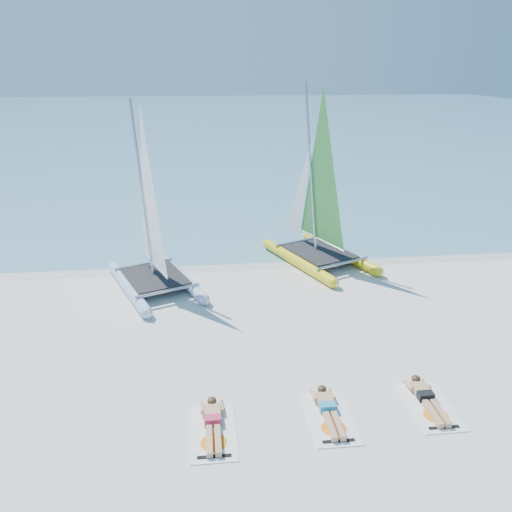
{
  "coord_description": "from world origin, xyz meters",
  "views": [
    {
      "loc": [
        -2.24,
        -12.86,
        7.4
      ],
      "look_at": [
        -0.7,
        1.2,
        1.97
      ],
      "focal_mm": 35.0,
      "sensor_mm": 36.0,
      "label": 1
    }
  ],
  "objects_px": {
    "towel_b": "(330,418)",
    "sunbather_c": "(426,397)",
    "catamaran_blue": "(151,234)",
    "sunbather_a": "(213,422)",
    "towel_c": "(429,406)",
    "catamaran_yellow": "(314,205)",
    "towel_a": "(213,432)",
    "sunbather_b": "(328,408)"
  },
  "relations": [
    {
      "from": "towel_a",
      "to": "sunbather_c",
      "type": "height_order",
      "value": "sunbather_c"
    },
    {
      "from": "towel_a",
      "to": "towel_b",
      "type": "relative_size",
      "value": 1.0
    },
    {
      "from": "catamaran_blue",
      "to": "sunbather_b",
      "type": "distance_m",
      "value": 8.93
    },
    {
      "from": "sunbather_c",
      "to": "towel_b",
      "type": "bearing_deg",
      "value": -171.64
    },
    {
      "from": "towel_b",
      "to": "towel_a",
      "type": "bearing_deg",
      "value": -176.47
    },
    {
      "from": "towel_a",
      "to": "sunbather_b",
      "type": "height_order",
      "value": "sunbather_b"
    },
    {
      "from": "towel_c",
      "to": "catamaran_yellow",
      "type": "bearing_deg",
      "value": 94.03
    },
    {
      "from": "catamaran_blue",
      "to": "sunbather_a",
      "type": "relative_size",
      "value": 3.83
    },
    {
      "from": "catamaran_blue",
      "to": "catamaran_yellow",
      "type": "height_order",
      "value": "catamaran_yellow"
    },
    {
      "from": "sunbather_a",
      "to": "sunbather_b",
      "type": "distance_m",
      "value": 2.62
    },
    {
      "from": "catamaran_blue",
      "to": "sunbather_c",
      "type": "height_order",
      "value": "catamaran_blue"
    },
    {
      "from": "towel_b",
      "to": "sunbather_a",
      "type": "bearing_deg",
      "value": 179.32
    },
    {
      "from": "catamaran_blue",
      "to": "sunbather_c",
      "type": "distance_m",
      "value": 10.22
    },
    {
      "from": "towel_b",
      "to": "sunbather_b",
      "type": "bearing_deg",
      "value": 90.0
    },
    {
      "from": "towel_b",
      "to": "towel_c",
      "type": "relative_size",
      "value": 1.0
    },
    {
      "from": "catamaran_blue",
      "to": "sunbather_b",
      "type": "relative_size",
      "value": 3.83
    },
    {
      "from": "catamaran_blue",
      "to": "catamaran_yellow",
      "type": "relative_size",
      "value": 0.93
    },
    {
      "from": "towel_b",
      "to": "sunbather_c",
      "type": "bearing_deg",
      "value": 8.36
    },
    {
      "from": "towel_a",
      "to": "sunbather_b",
      "type": "bearing_deg",
      "value": 7.69
    },
    {
      "from": "towel_a",
      "to": "towel_b",
      "type": "distance_m",
      "value": 2.62
    },
    {
      "from": "catamaran_blue",
      "to": "catamaran_yellow",
      "type": "distance_m",
      "value": 6.55
    },
    {
      "from": "towel_a",
      "to": "towel_c",
      "type": "distance_m",
      "value": 5.02
    },
    {
      "from": "sunbather_b",
      "to": "catamaran_yellow",
      "type": "bearing_deg",
      "value": 79.96
    },
    {
      "from": "towel_b",
      "to": "sunbather_b",
      "type": "distance_m",
      "value": 0.22
    },
    {
      "from": "sunbather_b",
      "to": "towel_c",
      "type": "distance_m",
      "value": 2.4
    },
    {
      "from": "towel_a",
      "to": "sunbather_b",
      "type": "relative_size",
      "value": 1.07
    },
    {
      "from": "towel_a",
      "to": "sunbather_a",
      "type": "height_order",
      "value": "sunbather_a"
    },
    {
      "from": "catamaran_blue",
      "to": "towel_b",
      "type": "distance_m",
      "value": 9.12
    },
    {
      "from": "towel_c",
      "to": "sunbather_c",
      "type": "height_order",
      "value": "sunbather_c"
    },
    {
      "from": "sunbather_a",
      "to": "sunbather_b",
      "type": "xyz_separation_m",
      "value": [
        2.61,
        0.16,
        0.0
      ]
    },
    {
      "from": "sunbather_a",
      "to": "towel_b",
      "type": "relative_size",
      "value": 0.93
    },
    {
      "from": "catamaran_yellow",
      "to": "towel_c",
      "type": "relative_size",
      "value": 3.82
    },
    {
      "from": "sunbather_b",
      "to": "towel_b",
      "type": "bearing_deg",
      "value": -90.0
    },
    {
      "from": "sunbather_a",
      "to": "towel_c",
      "type": "xyz_separation_m",
      "value": [
        5.01,
        0.13,
        -0.11
      ]
    },
    {
      "from": "towel_a",
      "to": "sunbather_b",
      "type": "distance_m",
      "value": 2.64
    },
    {
      "from": "sunbather_a",
      "to": "towel_a",
      "type": "bearing_deg",
      "value": -90.0
    },
    {
      "from": "towel_b",
      "to": "sunbather_c",
      "type": "height_order",
      "value": "sunbather_c"
    },
    {
      "from": "towel_a",
      "to": "sunbather_c",
      "type": "bearing_deg",
      "value": 5.85
    },
    {
      "from": "catamaran_blue",
      "to": "catamaran_yellow",
      "type": "bearing_deg",
      "value": -2.99
    },
    {
      "from": "catamaran_yellow",
      "to": "sunbather_b",
      "type": "bearing_deg",
      "value": -122.72
    },
    {
      "from": "catamaran_blue",
      "to": "towel_c",
      "type": "xyz_separation_m",
      "value": [
        6.86,
        -7.54,
        -1.96
      ]
    },
    {
      "from": "sunbather_a",
      "to": "towel_c",
      "type": "relative_size",
      "value": 0.93
    }
  ]
}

